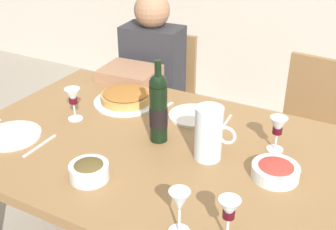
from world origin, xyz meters
name	(u,v)px	position (x,y,z in m)	size (l,w,h in m)	color
dining_table	(152,163)	(0.00, 0.00, 0.67)	(1.50, 1.00, 0.76)	olive
wine_bottle	(158,108)	(0.01, 0.04, 0.90)	(0.07, 0.07, 0.33)	black
water_pitcher	(209,136)	(0.23, 0.02, 0.85)	(0.16, 0.10, 0.21)	silver
baked_tart	(126,97)	(-0.29, 0.26, 0.79)	(0.30, 0.30, 0.06)	silver
salad_bowl	(275,170)	(0.49, 0.01, 0.79)	(0.16, 0.16, 0.06)	silver
olive_bowl	(89,170)	(-0.07, -0.30, 0.79)	(0.14, 0.14, 0.07)	silver
wine_glass_left_diner	(229,211)	(0.45, -0.35, 0.86)	(0.06, 0.06, 0.14)	silver
wine_glass_right_diner	(278,128)	(0.44, 0.19, 0.86)	(0.07, 0.07, 0.14)	silver
wine_glass_centre	(73,98)	(-0.39, 0.02, 0.86)	(0.07, 0.07, 0.14)	silver
wine_glass_spare	(180,203)	(0.32, -0.38, 0.87)	(0.06, 0.06, 0.15)	silver
dinner_plate_left_setting	(193,116)	(0.05, 0.28, 0.77)	(0.21, 0.21, 0.01)	silver
dinner_plate_right_setting	(12,136)	(-0.52, -0.22, 0.77)	(0.23, 0.23, 0.01)	white
fork_left_setting	(163,109)	(-0.10, 0.28, 0.76)	(0.16, 0.01, 0.01)	silver
knife_left_setting	(225,124)	(0.20, 0.28, 0.76)	(0.18, 0.01, 0.01)	silver
knife_right_setting	(40,146)	(-0.37, -0.22, 0.76)	(0.18, 0.01, 0.01)	silver
chair_left	(162,95)	(-0.46, 0.91, 0.50)	(0.43, 0.43, 0.87)	olive
diner_left	(145,92)	(-0.44, 0.67, 0.62)	(0.36, 0.52, 1.16)	#2D2D33
chair_right	(309,129)	(0.46, 0.90, 0.50)	(0.44, 0.44, 0.87)	olive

